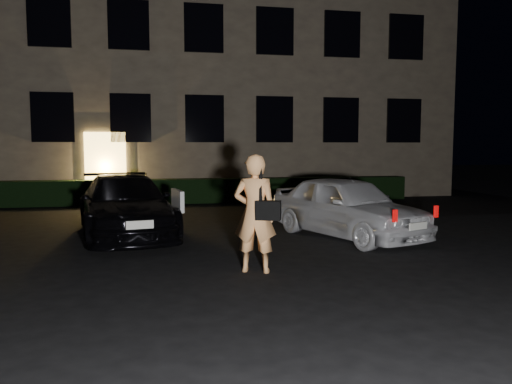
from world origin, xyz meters
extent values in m
plane|color=black|center=(0.00, 0.00, 0.00)|extent=(80.00, 80.00, 0.00)
cube|color=brown|center=(0.00, 15.00, 6.00)|extent=(20.00, 8.00, 12.00)
cube|color=#FFCC5F|center=(-3.50, 10.94, 1.25)|extent=(1.40, 0.10, 2.50)
cube|color=black|center=(-5.20, 10.94, 3.00)|extent=(1.40, 0.10, 1.70)
cube|color=black|center=(-2.60, 10.94, 3.00)|extent=(1.40, 0.10, 1.70)
cube|color=black|center=(0.00, 10.94, 3.00)|extent=(1.40, 0.10, 1.70)
cube|color=black|center=(2.60, 10.94, 3.00)|extent=(1.40, 0.10, 1.70)
cube|color=black|center=(5.20, 10.94, 3.00)|extent=(1.40, 0.10, 1.70)
cube|color=black|center=(7.80, 10.94, 3.00)|extent=(1.40, 0.10, 1.70)
cube|color=black|center=(-5.20, 10.94, 6.20)|extent=(1.40, 0.10, 1.70)
cube|color=black|center=(-2.60, 10.94, 6.20)|extent=(1.40, 0.10, 1.70)
cube|color=black|center=(0.00, 10.94, 6.20)|extent=(1.40, 0.10, 1.70)
cube|color=black|center=(2.60, 10.94, 6.20)|extent=(1.40, 0.10, 1.70)
cube|color=black|center=(5.20, 10.94, 6.20)|extent=(1.40, 0.10, 1.70)
cube|color=black|center=(7.80, 10.94, 6.20)|extent=(1.40, 0.10, 1.70)
cube|color=black|center=(0.00, 10.50, 0.42)|extent=(15.00, 0.70, 0.85)
imported|color=black|center=(-2.42, 4.33, 0.68)|extent=(2.68, 4.95, 1.36)
cube|color=white|center=(-1.26, 3.65, 0.84)|extent=(0.25, 0.97, 0.45)
cube|color=silver|center=(-2.00, 1.93, 0.59)|extent=(0.50, 0.13, 0.15)
imported|color=white|center=(2.42, 3.10, 0.69)|extent=(2.97, 4.35, 1.37)
cube|color=red|center=(2.59, 1.10, 0.75)|extent=(0.10, 0.08, 0.23)
cube|color=red|center=(3.66, 1.51, 0.75)|extent=(0.10, 0.08, 0.23)
cube|color=silver|center=(3.14, 1.25, 0.52)|extent=(0.44, 0.20, 0.14)
imported|color=#FFAE67|center=(-0.14, 0.48, 0.95)|extent=(0.81, 0.67, 1.90)
cube|color=black|center=(0.03, 0.27, 1.02)|extent=(0.42, 0.30, 0.30)
cube|color=black|center=(-0.07, 0.36, 1.45)|extent=(0.06, 0.07, 0.59)
camera|label=1|loc=(-1.63, -7.29, 2.03)|focal=35.00mm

